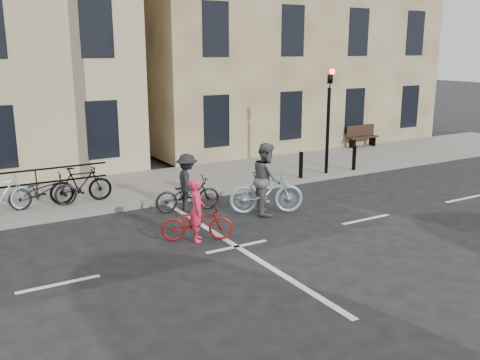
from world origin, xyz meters
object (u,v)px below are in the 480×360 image
bench (362,135)px  cyclist_dark (187,189)px  traffic_light (329,108)px  cyclist_grey (266,185)px  cyclist_pink (197,219)px

bench → cyclist_dark: size_ratio=0.83×
traffic_light → bench: bearing=35.2°
bench → cyclist_dark: 11.70m
bench → cyclist_grey: (-8.99, -5.90, 0.13)m
traffic_light → cyclist_grey: size_ratio=1.85×
traffic_light → cyclist_pink: (-6.79, -3.48, -1.93)m
bench → cyclist_pink: cyclist_pink is taller
bench → cyclist_pink: bearing=-149.3°
cyclist_pink → cyclist_grey: (2.60, 0.98, 0.28)m
bench → cyclist_pink: (-11.59, -6.87, -0.15)m
traffic_light → cyclist_dark: bearing=-168.8°
traffic_light → bench: (4.80, 3.39, -1.78)m
cyclist_pink → traffic_light: bearing=-38.0°
cyclist_grey → cyclist_dark: size_ratio=1.10×
cyclist_pink → cyclist_grey: 2.79m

